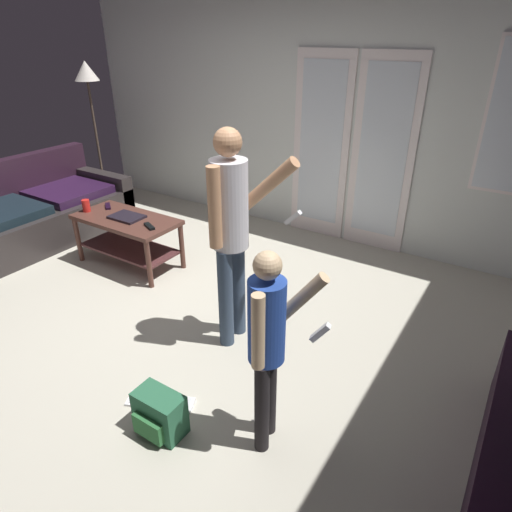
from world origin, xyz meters
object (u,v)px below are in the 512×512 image
Objects in this scene: coffee_table at (127,231)px; dvd_remote_slim at (108,206)px; person_child at (268,338)px; loose_keyboard at (160,402)px; tv_remote_black at (149,226)px; floor_lamp at (88,83)px; laptop_closed at (127,217)px; backpack at (159,414)px; cup_near_edge at (86,206)px; person_adult at (231,223)px; leather_couch at (35,214)px.

coffee_table is 6.34× the size of dvd_remote_slim.
person_child is 1.04m from loose_keyboard.
tv_remote_black is at bearing -7.08° from coffee_table.
laptop_closed is at bearing -33.26° from floor_lamp.
backpack is at bearing -40.47° from laptop_closed.
person_child is 7.29× the size of tv_remote_black.
cup_near_edge is (-0.48, -0.09, 0.05)m from laptop_closed.
tv_remote_black and dvd_remote_slim have the same top height.
cup_near_edge is (-0.46, -0.09, 0.20)m from coffee_table.
dvd_remote_slim is at bearing -167.14° from tv_remote_black.
person_adult is 13.23× the size of cup_near_edge.
person_child is (2.33, -1.12, 0.37)m from coffee_table.
cup_near_edge is at bearing -44.22° from floor_lamp.
person_adult is 1.70m from laptop_closed.
dvd_remote_slim is (1.02, 0.22, 0.24)m from leather_couch.
person_adult is at bearing -16.43° from laptop_closed.
laptop_closed is at bearing 22.97° from dvd_remote_slim.
floor_lamp is at bearing 105.48° from leather_couch.
laptop_closed is (-2.31, 1.13, -0.22)m from person_child.
leather_couch reaches higher than cup_near_edge.
loose_keyboard is 3.70× the size of cup_near_edge.
person_child is at bearing -4.60° from tv_remote_black.
floor_lamp reaches higher than cup_near_edge.
laptop_closed is at bearing 154.06° from person_child.
loose_keyboard is 2.46m from dvd_remote_slim.
person_child is at bearing 13.17° from dvd_remote_slim.
backpack is at bearing 2.09° from dvd_remote_slim.
loose_keyboard is (3.35, -2.42, -1.55)m from floor_lamp.
cup_near_edge is at bearing -168.53° from coffee_table.
person_child is at bearing -25.74° from coffee_table.
tv_remote_black is at bearing -8.98° from laptop_closed.
loose_keyboard is at bearing -90.09° from person_adult.
laptop_closed is at bearing 4.70° from leather_couch.
person_adult is (3.00, -0.31, 0.69)m from leather_couch.
dvd_remote_slim reaches higher than loose_keyboard.
leather_couch is 1.44m from laptop_closed.
person_adult is at bearing -25.33° from floor_lamp.
coffee_table is at bearing 22.08° from dvd_remote_slim.
backpack is at bearing -45.08° from loose_keyboard.
cup_near_edge is (1.29, -1.25, -0.99)m from floor_lamp.
laptop_closed is (-1.75, 1.42, 0.39)m from backpack.
loose_keyboard is at bearing -20.91° from leather_couch.
leather_couch is at bearing -176.61° from laptop_closed.
cup_near_edge is at bearing 150.51° from loose_keyboard.
laptop_closed reaches higher than backpack.
person_child is 2.98m from dvd_remote_slim.
floor_lamp reaches higher than tv_remote_black.
person_adult is 5.02× the size of laptop_closed.
floor_lamp is (-3.35, 1.59, 0.59)m from person_adult.
person_child is 0.88m from backpack.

